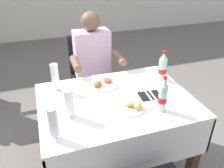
% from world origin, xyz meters
% --- Properties ---
extents(main_dining_table, '(1.18, 0.87, 0.75)m').
position_xyz_m(main_dining_table, '(0.02, 0.06, 0.58)').
color(main_dining_table, white).
rests_on(main_dining_table, ground).
extents(chair_far_diner_seat, '(0.44, 0.50, 0.97)m').
position_xyz_m(chair_far_diner_seat, '(0.02, 0.89, 0.55)').
color(chair_far_diner_seat, black).
rests_on(chair_far_diner_seat, ground).
extents(seated_diner_far, '(0.50, 0.46, 1.26)m').
position_xyz_m(seated_diner_far, '(0.02, 0.78, 0.71)').
color(seated_diner_far, '#282D42').
rests_on(seated_diner_far, ground).
extents(plate_near_camera, '(0.24, 0.24, 0.07)m').
position_xyz_m(plate_near_camera, '(0.08, -0.08, 0.77)').
color(plate_near_camera, white).
rests_on(plate_near_camera, main_dining_table).
extents(plate_far_diner, '(0.25, 0.25, 0.05)m').
position_xyz_m(plate_far_diner, '(-0.02, 0.30, 0.77)').
color(plate_far_diner, white).
rests_on(plate_far_diner, main_dining_table).
extents(beer_glass_left, '(0.07, 0.07, 0.23)m').
position_xyz_m(beer_glass_left, '(-0.48, -0.24, 0.87)').
color(beer_glass_left, white).
rests_on(beer_glass_left, main_dining_table).
extents(beer_glass_middle, '(0.07, 0.07, 0.24)m').
position_xyz_m(beer_glass_middle, '(-0.41, 0.34, 0.88)').
color(beer_glass_middle, white).
rests_on(beer_glass_middle, main_dining_table).
extents(beer_glass_right, '(0.07, 0.07, 0.21)m').
position_xyz_m(beer_glass_right, '(-0.36, -0.04, 0.86)').
color(beer_glass_right, white).
rests_on(beer_glass_right, main_dining_table).
extents(cola_bottle_primary, '(0.06, 0.06, 0.28)m').
position_xyz_m(cola_bottle_primary, '(0.28, -0.18, 0.87)').
color(cola_bottle_primary, silver).
rests_on(cola_bottle_primary, main_dining_table).
extents(cola_bottle_secondary, '(0.07, 0.07, 0.28)m').
position_xyz_m(cola_bottle_secondary, '(0.50, 0.23, 0.87)').
color(cola_bottle_secondary, silver).
rests_on(cola_bottle_secondary, main_dining_table).
extents(napkin_cutlery_set, '(0.18, 0.19, 0.01)m').
position_xyz_m(napkin_cutlery_set, '(0.29, 0.02, 0.76)').
color(napkin_cutlery_set, black).
rests_on(napkin_cutlery_set, main_dining_table).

